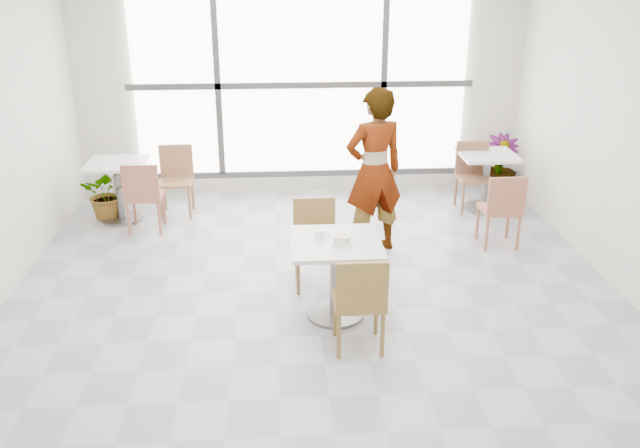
{
  "coord_description": "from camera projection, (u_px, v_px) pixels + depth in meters",
  "views": [
    {
      "loc": [
        -0.35,
        -5.52,
        3.09
      ],
      "look_at": [
        0.0,
        -0.3,
        1.0
      ],
      "focal_mm": 37.74,
      "sensor_mm": 36.0,
      "label": 1
    }
  ],
  "objects": [
    {
      "name": "bg_table_right",
      "position": [
        486.0,
        173.0,
        8.65
      ],
      "size": [
        0.7,
        0.7,
        0.75
      ],
      "color": "silver",
      "rests_on": "ground"
    },
    {
      "name": "floor",
      "position": [
        318.0,
        311.0,
        6.29
      ],
      "size": [
        7.0,
        7.0,
        0.0
      ],
      "primitive_type": "plane",
      "color": "#9E9EA5",
      "rests_on": "ground"
    },
    {
      "name": "window",
      "position": [
        301.0,
        85.0,
        8.91
      ],
      "size": [
        4.6,
        0.07,
        2.52
      ],
      "color": "white",
      "rests_on": "ground"
    },
    {
      "name": "oatmeal_bowl",
      "position": [
        342.0,
        239.0,
        5.87
      ],
      "size": [
        0.21,
        0.21,
        0.1
      ],
      "color": "silver",
      "rests_on": "main_table"
    },
    {
      "name": "chair_far",
      "position": [
        315.0,
        236.0,
        6.67
      ],
      "size": [
        0.42,
        0.42,
        0.87
      ],
      "color": "olive",
      "rests_on": "ground"
    },
    {
      "name": "bg_chair_right_near",
      "position": [
        502.0,
        206.0,
        7.48
      ],
      "size": [
        0.42,
        0.42,
        0.87
      ],
      "rotation": [
        0.0,
        0.0,
        3.14
      ],
      "color": "#A46148",
      "rests_on": "ground"
    },
    {
      "name": "wall_front",
      "position": [
        377.0,
        419.0,
        2.49
      ],
      "size": [
        6.0,
        0.0,
        6.0
      ],
      "primitive_type": "plane",
      "rotation": [
        -1.57,
        0.0,
        0.0
      ],
      "color": "silver",
      "rests_on": "ground"
    },
    {
      "name": "chair_near",
      "position": [
        360.0,
        298.0,
        5.47
      ],
      "size": [
        0.42,
        0.42,
        0.87
      ],
      "rotation": [
        0.0,
        0.0,
        3.14
      ],
      "color": "olive",
      "rests_on": "ground"
    },
    {
      "name": "plant_right",
      "position": [
        499.0,
        165.0,
        9.22
      ],
      "size": [
        0.54,
        0.54,
        0.84
      ],
      "primitive_type": "imported",
      "rotation": [
        0.0,
        0.0,
        -0.17
      ],
      "color": "#4E7841",
      "rests_on": "ground"
    },
    {
      "name": "bg_chair_left_far",
      "position": [
        176.0,
        175.0,
        8.54
      ],
      "size": [
        0.42,
        0.42,
        0.87
      ],
      "color": "#986B4A",
      "rests_on": "ground"
    },
    {
      "name": "main_table",
      "position": [
        336.0,
        264.0,
        6.02
      ],
      "size": [
        0.8,
        0.8,
        0.75
      ],
      "color": "silver",
      "rests_on": "ground"
    },
    {
      "name": "wall_back",
      "position": [
        301.0,
        84.0,
        8.97
      ],
      "size": [
        6.0,
        0.0,
        6.0
      ],
      "primitive_type": "plane",
      "rotation": [
        1.57,
        0.0,
        0.0
      ],
      "color": "silver",
      "rests_on": "ground"
    },
    {
      "name": "bg_chair_left_near",
      "position": [
        143.0,
        193.0,
        7.9
      ],
      "size": [
        0.42,
        0.42,
        0.87
      ],
      "rotation": [
        0.0,
        0.0,
        3.14
      ],
      "color": "#A25F4B",
      "rests_on": "ground"
    },
    {
      "name": "plant_left",
      "position": [
        107.0,
        193.0,
        8.41
      ],
      "size": [
        0.66,
        0.59,
        0.66
      ],
      "primitive_type": "imported",
      "rotation": [
        0.0,
        0.0,
        0.13
      ],
      "color": "#45763B",
      "rests_on": "ground"
    },
    {
      "name": "bg_chair_right_far",
      "position": [
        473.0,
        171.0,
        8.7
      ],
      "size": [
        0.42,
        0.42,
        0.87
      ],
      "color": "brown",
      "rests_on": "ground"
    },
    {
      "name": "bg_table_left",
      "position": [
        118.0,
        183.0,
        8.3
      ],
      "size": [
        0.7,
        0.7,
        0.75
      ],
      "color": "silver",
      "rests_on": "ground"
    },
    {
      "name": "person",
      "position": [
        374.0,
        171.0,
        7.29
      ],
      "size": [
        0.77,
        0.61,
        1.83
      ],
      "primitive_type": "imported",
      "rotation": [
        0.0,
        0.0,
        3.44
      ],
      "color": "black",
      "rests_on": "ground"
    },
    {
      "name": "coffee_cup",
      "position": [
        320.0,
        234.0,
        6.01
      ],
      "size": [
        0.16,
        0.13,
        0.07
      ],
      "color": "white",
      "rests_on": "main_table"
    }
  ]
}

